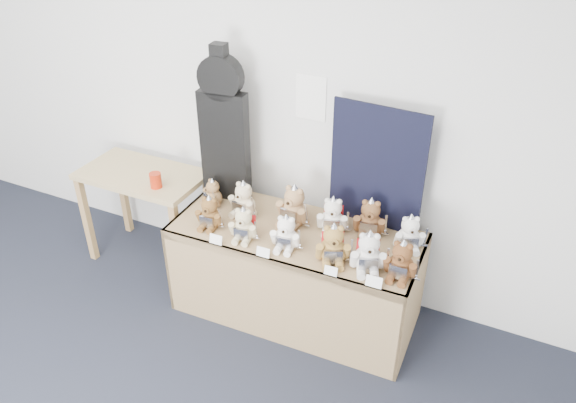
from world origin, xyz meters
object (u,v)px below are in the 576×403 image
at_px(guitar_case, 224,127).
at_px(teddy_back_centre_left, 294,207).
at_px(side_table, 144,187).
at_px(teddy_back_right, 370,219).
at_px(teddy_back_far_left, 213,194).
at_px(display_table, 292,256).
at_px(teddy_front_far_right, 369,254).
at_px(teddy_front_far_left, 210,214).
at_px(teddy_front_right, 333,246).
at_px(red_cup, 156,180).
at_px(teddy_front_centre, 286,234).
at_px(teddy_back_end, 410,234).
at_px(teddy_front_left, 244,225).
at_px(teddy_back_left, 243,200).
at_px(teddy_front_end, 401,262).
at_px(teddy_back_centre_right, 333,217).

bearing_deg(guitar_case, teddy_back_centre_left, -17.30).
height_order(side_table, teddy_back_centre_left, teddy_back_centre_left).
height_order(teddy_back_right, teddy_back_far_left, teddy_back_right).
height_order(display_table, teddy_front_far_right, teddy_front_far_right).
height_order(teddy_front_far_left, teddy_front_right, teddy_front_right).
distance_m(red_cup, teddy_front_centre, 1.09).
bearing_deg(teddy_back_far_left, teddy_back_end, 34.46).
height_order(teddy_front_left, teddy_back_left, teddy_back_left).
bearing_deg(red_cup, guitar_case, 28.95).
bearing_deg(teddy_front_far_left, teddy_front_left, -10.06).
bearing_deg(display_table, teddy_back_right, 28.18).
bearing_deg(teddy_front_centre, teddy_front_far_right, -7.42).
relative_size(teddy_front_end, teddy_back_left, 1.00).
height_order(teddy_front_end, teddy_back_far_left, teddy_front_end).
bearing_deg(teddy_back_far_left, teddy_front_right, 17.20).
relative_size(teddy_front_centre, teddy_front_far_right, 0.89).
distance_m(display_table, teddy_front_end, 0.78).
height_order(teddy_front_end, teddy_back_centre_left, teddy_back_centre_left).
bearing_deg(teddy_back_centre_right, teddy_back_end, -12.41).
relative_size(red_cup, teddy_front_centre, 0.42).
bearing_deg(guitar_case, teddy_front_end, -20.59).
bearing_deg(teddy_back_left, teddy_back_centre_left, 14.58).
bearing_deg(guitar_case, side_table, -176.08).
distance_m(teddy_front_centre, teddy_back_centre_right, 0.35).
relative_size(teddy_back_left, teddy_back_centre_right, 1.00).
bearing_deg(teddy_front_right, teddy_back_far_left, 142.66).
xyz_separation_m(teddy_front_left, teddy_back_centre_right, (0.47, 0.32, 0.01)).
relative_size(teddy_front_far_right, teddy_back_end, 1.12).
relative_size(teddy_front_far_right, teddy_back_right, 1.02).
xyz_separation_m(display_table, teddy_back_left, (-0.41, 0.11, 0.26)).
relative_size(teddy_front_far_left, teddy_back_centre_left, 0.80).
height_order(teddy_front_far_left, teddy_back_far_left, teddy_front_far_left).
height_order(display_table, teddy_front_far_left, teddy_front_far_left).
bearing_deg(teddy_front_end, teddy_front_left, -177.33).
distance_m(teddy_front_far_right, teddy_back_centre_left, 0.65).
height_order(teddy_back_centre_left, teddy_back_far_left, teddy_back_centre_left).
xyz_separation_m(side_table, teddy_front_left, (1.03, -0.29, 0.14)).
xyz_separation_m(teddy_front_far_left, teddy_front_far_right, (1.07, 0.02, 0.02)).
height_order(display_table, side_table, side_table).
relative_size(guitar_case, teddy_front_right, 3.79).
distance_m(teddy_front_far_left, teddy_front_right, 0.86).
distance_m(teddy_front_centre, teddy_back_left, 0.48).
relative_size(side_table, guitar_case, 0.84).
xyz_separation_m(teddy_back_centre_left, teddy_back_right, (0.49, 0.10, -0.01)).
relative_size(teddy_front_far_right, teddy_front_end, 1.06).
relative_size(display_table, teddy_back_centre_right, 6.05).
distance_m(teddy_back_centre_right, teddy_back_end, 0.50).
bearing_deg(red_cup, side_table, 151.82).
bearing_deg(side_table, teddy_front_right, -9.60).
bearing_deg(teddy_back_end, teddy_back_centre_left, 158.68).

